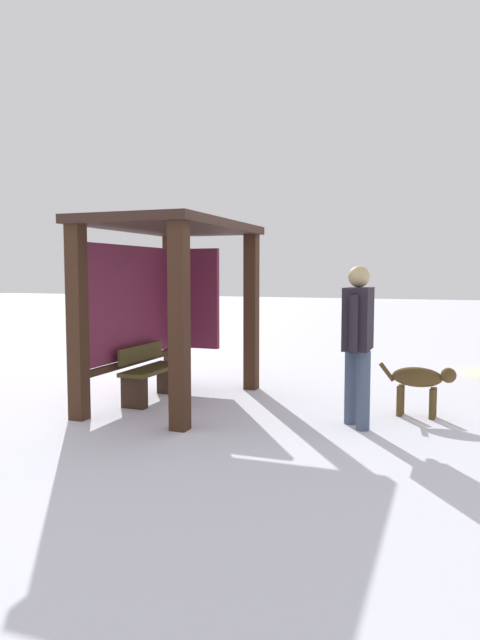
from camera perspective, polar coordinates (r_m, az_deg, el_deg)
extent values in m
plane|color=silver|center=(7.35, -6.43, -8.11)|extent=(60.00, 60.00, 0.00)
cube|color=#392216|center=(5.91, -6.05, -0.67)|extent=(0.18, 0.18, 2.15)
cube|color=#392216|center=(7.98, 1.14, 0.75)|extent=(0.18, 0.18, 2.15)
cube|color=#392216|center=(6.56, -15.83, -0.29)|extent=(0.18, 0.18, 2.15)
cube|color=#392216|center=(8.47, -6.84, 0.95)|extent=(0.18, 0.18, 2.15)
cube|color=#33201A|center=(7.19, -6.60, 9.28)|extent=(2.53, 1.53, 0.10)
cube|color=maroon|center=(7.48, -10.78, 1.78)|extent=(2.07, 0.08, 1.43)
cube|color=#392216|center=(7.55, -10.56, -4.09)|extent=(2.07, 0.06, 0.08)
cube|color=maroon|center=(8.28, -4.36, 2.13)|extent=(0.08, 0.68, 1.43)
cube|color=#453B1C|center=(7.42, -8.69, -4.85)|extent=(1.10, 0.36, 0.05)
cube|color=#453B1C|center=(7.47, -9.78, -3.22)|extent=(1.04, 0.04, 0.20)
cube|color=#302017|center=(7.85, -7.07, -5.89)|extent=(0.12, 0.31, 0.38)
cube|color=#302017|center=(7.08, -10.44, -7.10)|extent=(0.12, 0.31, 0.38)
cube|color=black|center=(6.12, 11.65, 0.13)|extent=(0.47, 0.27, 0.65)
sphere|color=tan|center=(6.10, 11.71, 4.23)|extent=(0.22, 0.22, 0.22)
cylinder|color=#414F67|center=(6.11, 12.13, -6.88)|extent=(0.14, 0.14, 0.82)
cylinder|color=#414F67|center=(6.34, 10.95, -6.45)|extent=(0.14, 0.14, 0.82)
cylinder|color=black|center=(5.85, 11.18, -0.40)|extent=(0.09, 0.09, 0.59)
cylinder|color=black|center=(6.40, 12.06, 0.03)|extent=(0.09, 0.09, 0.59)
ellipsoid|color=#503B1C|center=(6.82, 17.16, -5.43)|extent=(0.25, 0.57, 0.23)
sphere|color=#503B1C|center=(6.77, 19.98, -5.18)|extent=(0.17, 0.17, 0.17)
cylinder|color=#503B1C|center=(6.86, 14.37, -5.01)|extent=(0.07, 0.19, 0.22)
cylinder|color=#503B1C|center=(6.79, 18.53, -7.94)|extent=(0.07, 0.07, 0.34)
cylinder|color=#503B1C|center=(6.91, 18.64, -7.72)|extent=(0.07, 0.07, 0.34)
cylinder|color=#503B1C|center=(6.84, 15.54, -7.78)|extent=(0.07, 0.07, 0.34)
cylinder|color=#503B1C|center=(6.96, 15.71, -7.57)|extent=(0.07, 0.07, 0.34)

